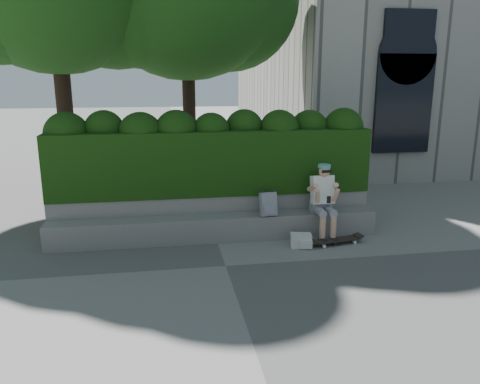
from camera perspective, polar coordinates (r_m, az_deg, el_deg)
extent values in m
plane|color=slate|center=(7.52, -1.77, -9.00)|extent=(80.00, 80.00, 0.00)
cube|color=gray|center=(8.60, -2.91, -4.40)|extent=(6.00, 0.45, 0.45)
cube|color=gray|center=(9.01, -3.28, -2.56)|extent=(6.00, 0.50, 0.75)
cube|color=black|center=(9.00, -3.52, 3.81)|extent=(6.00, 1.00, 1.20)
cylinder|color=black|center=(12.60, -6.14, 7.76)|extent=(0.34, 0.34, 3.18)
cylinder|color=black|center=(12.09, -20.33, 6.68)|extent=(0.38, 0.38, 3.16)
cube|color=gray|center=(8.88, 9.78, -1.73)|extent=(0.36, 0.26, 0.22)
cube|color=silver|center=(8.73, 10.02, 0.29)|extent=(0.40, 0.32, 0.55)
sphere|color=tan|center=(8.59, 10.27, 2.52)|extent=(0.21, 0.21, 0.21)
cylinder|color=teal|center=(8.59, 10.26, 3.13)|extent=(0.23, 0.23, 0.06)
cube|color=black|center=(8.44, 10.77, -0.92)|extent=(0.07, 0.02, 0.13)
cylinder|color=tan|center=(8.55, 10.02, -4.58)|extent=(0.11, 0.11, 0.47)
cylinder|color=tan|center=(8.61, 11.28, -4.49)|extent=(0.11, 0.11, 0.47)
cube|color=black|center=(8.56, 10.10, -5.95)|extent=(0.10, 0.26, 0.10)
cube|color=black|center=(8.62, 11.36, -5.85)|extent=(0.10, 0.26, 0.10)
cube|color=black|center=(8.59, 11.74, -5.71)|extent=(0.91, 0.37, 0.02)
cylinder|color=silver|center=(8.38, 10.22, -6.52)|extent=(0.07, 0.04, 0.06)
cylinder|color=silver|center=(8.53, 9.59, -6.11)|extent=(0.07, 0.04, 0.06)
cylinder|color=silver|center=(8.69, 13.81, -5.96)|extent=(0.07, 0.04, 0.06)
cylinder|color=silver|center=(8.84, 13.15, -5.58)|extent=(0.07, 0.04, 0.06)
cube|color=#9D9EA2|center=(8.53, 3.46, -1.47)|extent=(0.31, 0.19, 0.43)
cube|color=beige|center=(8.34, 7.44, -5.88)|extent=(0.40, 0.32, 0.23)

